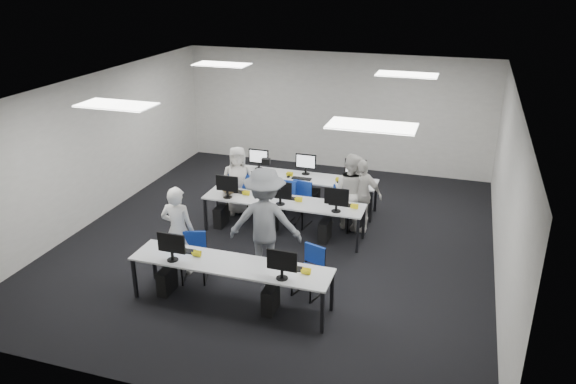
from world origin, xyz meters
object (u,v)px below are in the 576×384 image
(chair_1, at_px, (309,280))
(chair_2, at_px, (238,203))
(student_2, at_px, (238,181))
(chair_7, at_px, (352,213))
(student_3, at_px, (360,195))
(chair_3, at_px, (298,212))
(chair_6, at_px, (288,206))
(desk_front, at_px, (231,266))
(student_0, at_px, (178,231))
(desk_mid, at_px, (283,203))
(chair_0, at_px, (195,266))
(student_1, at_px, (351,191))
(chair_4, at_px, (341,216))
(photographer, at_px, (265,222))
(chair_5, at_px, (253,200))

(chair_1, relative_size, chair_2, 0.88)
(student_2, bearing_deg, chair_7, -17.29)
(chair_1, relative_size, student_3, 0.55)
(chair_3, distance_m, chair_6, 0.31)
(desk_front, height_order, chair_1, chair_1)
(chair_3, xyz_separation_m, student_0, (-1.40, -2.50, 0.52))
(desk_mid, relative_size, chair_2, 3.44)
(desk_front, bearing_deg, chair_2, 110.76)
(chair_0, bearing_deg, student_0, 138.69)
(desk_mid, xyz_separation_m, student_3, (1.38, 0.71, 0.07))
(desk_front, distance_m, chair_0, 1.11)
(desk_mid, relative_size, student_1, 2.03)
(chair_4, xyz_separation_m, student_2, (-2.27, 0.07, 0.47))
(chair_4, xyz_separation_m, student_3, (0.37, 0.07, 0.47))
(chair_4, bearing_deg, student_3, 9.14)
(chair_1, bearing_deg, chair_3, 129.55)
(chair_4, height_order, student_3, student_3)
(chair_2, relative_size, photographer, 0.48)
(desk_mid, height_order, student_3, student_3)
(chair_2, relative_size, chair_7, 1.12)
(chair_2, distance_m, chair_5, 0.36)
(chair_4, bearing_deg, desk_front, -108.54)
(desk_front, bearing_deg, student_2, 110.66)
(student_1, bearing_deg, photographer, 84.35)
(student_0, bearing_deg, chair_4, -135.77)
(chair_6, bearing_deg, chair_2, -174.01)
(desk_front, height_order, chair_0, chair_0)
(photographer, bearing_deg, desk_mid, -93.74)
(desk_mid, height_order, student_0, student_0)
(chair_5, relative_size, chair_6, 0.94)
(chair_2, xyz_separation_m, chair_7, (2.42, 0.30, -0.03))
(student_0, bearing_deg, photographer, -166.91)
(chair_6, xyz_separation_m, photographer, (0.29, -2.21, 0.66))
(desk_front, height_order, student_3, student_3)
(chair_2, relative_size, student_3, 0.62)
(chair_6, bearing_deg, chair_1, -66.74)
(chair_2, bearing_deg, desk_front, -88.49)
(chair_0, height_order, student_3, student_3)
(student_3, bearing_deg, chair_3, -169.21)
(chair_2, height_order, student_3, student_3)
(desk_mid, bearing_deg, chair_7, 36.27)
(student_0, relative_size, student_1, 1.01)
(student_2, xyz_separation_m, photographer, (1.42, -2.21, 0.22))
(student_0, bearing_deg, chair_3, -123.71)
(student_1, bearing_deg, desk_mid, 50.73)
(chair_1, xyz_separation_m, chair_3, (-0.93, 2.50, 0.02))
(chair_0, height_order, student_1, student_1)
(chair_5, distance_m, student_3, 2.40)
(photographer, bearing_deg, student_0, 7.45)
(chair_3, bearing_deg, student_3, 16.32)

